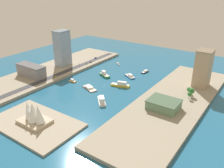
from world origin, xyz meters
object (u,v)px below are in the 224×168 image
Objects in this scene: ferry_white_commuter at (102,100)px; terminal_long_green at (164,104)px; sailboat_small_white at (118,64)px; hatchback_blue at (96,58)px; barge_flat_brown at (89,88)px; traffic_light_waterfront at (80,65)px; taxi_yellow_cab at (55,76)px; tower_tall_glass at (62,48)px; ferry_yellow_fast at (121,85)px; warehouse_low_gray at (31,71)px; van_white at (87,63)px; ferry_green_doubledeck at (105,75)px; catamaran_blue at (130,76)px; opera_landmark at (34,114)px; apartment_midrise_tan at (203,68)px; water_taxi_orange at (73,81)px; patrol_launch_navy at (145,72)px; sedan_silver at (91,62)px.

ferry_white_commuter is 68.38m from terminal_long_green.
sailboat_small_white is 2.19× the size of hatchback_blue.
barge_flat_brown is at bearing 0.13° from terminal_long_green.
taxi_yellow_cab is at bearing 87.26° from traffic_light_waterfront.
tower_tall_glass is (121.44, -61.24, 27.75)m from ferry_white_commuter.
ferry_yellow_fast is (6.55, -49.21, -0.27)m from ferry_white_commuter.
warehouse_low_gray is 0.85× the size of tower_tall_glass.
traffic_light_waterfront reaches higher than van_white.
terminal_long_green is (-122.37, 99.52, 7.38)m from sailboat_small_white.
ferry_green_doubledeck is 36.30m from catamaran_blue.
ferry_yellow_fast is (-6.83, 34.92, 1.02)m from catamaran_blue.
sailboat_small_white is at bearing -80.53° from opera_landmark.
catamaran_blue is 1.81× the size of sailboat_small_white.
traffic_light_waterfront is at bearing 12.12° from apartment_midrise_tan.
tower_tall_glass reaches higher than water_taxi_orange.
ferry_white_commuter is 126.53m from van_white.
sailboat_small_white is at bearing -109.49° from taxi_yellow_cab.
taxi_yellow_cab is at bearing 1.34° from terminal_long_green.
barge_flat_brown reaches higher than patrol_launch_navy.
ferry_green_doubledeck is 81.69m from tower_tall_glass.
sedan_silver is at bearing -45.31° from ferry_white_commuter.
ferry_white_commuter is 1.42× the size of patrol_launch_navy.
apartment_midrise_tan is at bearing -163.62° from ferry_green_doubledeck.
sailboat_small_white is 157.90m from terminal_long_green.
ferry_green_doubledeck is at bearing -22.38° from terminal_long_green.
terminal_long_green is at bearing -173.99° from warehouse_low_gray.
ferry_green_doubledeck is 0.67× the size of terminal_long_green.
van_white is 1.08× the size of sedan_silver.
warehouse_low_gray reaches higher than taxi_yellow_cab.
ferry_white_commuter is at bearing 92.21° from patrol_launch_navy.
taxi_yellow_cab is (0.06, 77.79, -0.04)m from sedan_silver.
tower_tall_glass reaches higher than patrol_launch_navy.
patrol_launch_navy is 0.52× the size of opera_landmark.
tower_tall_glass is 12.30× the size of sedan_silver.
water_taxi_orange is at bearing 47.21° from catamaran_blue.
opera_landmark reaches higher than ferry_yellow_fast.
tower_tall_glass is at bearing 8.99° from traffic_light_waterfront.
ferry_green_doubledeck is 1.91× the size of water_taxi_orange.
warehouse_low_gray is (187.37, 19.74, 3.41)m from terminal_long_green.
ferry_green_doubledeck is 0.46× the size of warehouse_low_gray.
opera_landmark is at bearing 113.89° from water_taxi_orange.
sailboat_small_white is 2.26× the size of taxi_yellow_cab.
taxi_yellow_cab reaches higher than patrol_launch_navy.
barge_flat_brown is 0.77× the size of terminal_long_green.
tower_tall_glass is (63.90, 59.25, 29.46)m from sailboat_small_white.
opera_landmark reaches higher than patrol_launch_navy.
patrol_launch_navy is 163.07m from warehouse_low_gray.
hatchback_blue is (-21.53, -115.05, -7.39)m from warehouse_low_gray.
terminal_long_green is at bearing 167.80° from tower_tall_glass.
patrol_launch_navy is 91.52m from sedan_silver.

